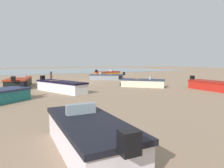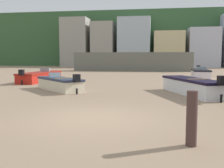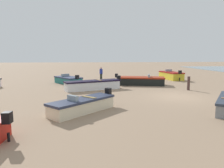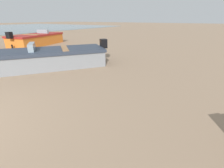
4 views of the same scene
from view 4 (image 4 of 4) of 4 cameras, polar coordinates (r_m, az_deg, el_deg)
The scene contains 2 objects.
boat_orange_0 at distance 13.78m, azimuth -25.78°, elevation 14.53°, with size 4.63×2.68×1.14m.
boat_grey_2 at distance 7.16m, azimuth -20.77°, elevation 9.06°, with size 4.43×3.97×1.05m.
Camera 4 is at (-0.02, 4.02, 1.92)m, focal length 24.89 mm.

